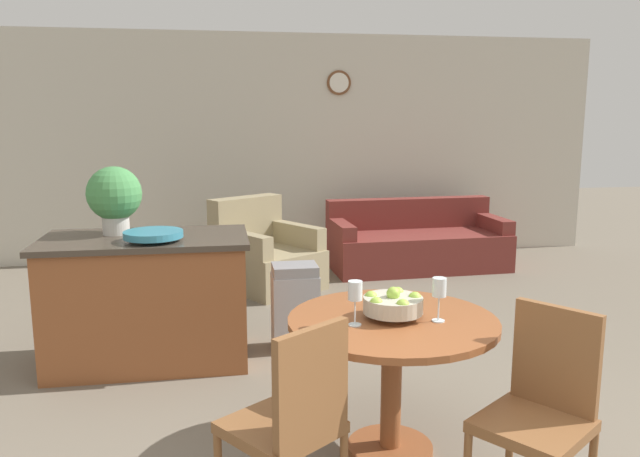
% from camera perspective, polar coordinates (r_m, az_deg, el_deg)
% --- Properties ---
extents(wall_back, '(8.00, 0.09, 2.70)m').
position_cam_1_polar(wall_back, '(7.65, -3.77, 7.39)').
color(wall_back, beige).
rests_on(wall_back, ground_plane).
extents(dining_table, '(1.06, 1.06, 0.73)m').
position_cam_1_polar(dining_table, '(3.25, 6.60, -10.90)').
color(dining_table, brown).
rests_on(dining_table, ground_plane).
extents(dining_chair_near_left, '(0.59, 0.59, 0.92)m').
position_cam_1_polar(dining_chair_near_left, '(2.71, -2.52, -16.79)').
color(dining_chair_near_left, brown).
rests_on(dining_chair_near_left, ground_plane).
extents(dining_chair_near_right, '(0.59, 0.59, 0.92)m').
position_cam_1_polar(dining_chair_near_right, '(2.97, 19.59, -14.87)').
color(dining_chair_near_right, brown).
rests_on(dining_chair_near_right, ground_plane).
extents(fruit_bowl, '(0.30, 0.30, 0.16)m').
position_cam_1_polar(fruit_bowl, '(3.17, 6.68, -6.87)').
color(fruit_bowl, '#B7B29E').
rests_on(fruit_bowl, dining_table).
extents(wine_glass_left, '(0.07, 0.07, 0.22)m').
position_cam_1_polar(wine_glass_left, '(3.02, 3.23, -5.87)').
color(wine_glass_left, silver).
rests_on(wine_glass_left, dining_table).
extents(wine_glass_right, '(0.07, 0.07, 0.22)m').
position_cam_1_polar(wine_glass_right, '(3.13, 10.85, -5.47)').
color(wine_glass_right, silver).
rests_on(wine_glass_right, dining_table).
extents(kitchen_island, '(1.41, 0.79, 0.91)m').
position_cam_1_polar(kitchen_island, '(4.59, -15.44, -6.27)').
color(kitchen_island, brown).
rests_on(kitchen_island, ground_plane).
extents(teal_bowl, '(0.39, 0.39, 0.07)m').
position_cam_1_polar(teal_bowl, '(4.31, -14.99, -0.54)').
color(teal_bowl, teal).
rests_on(teal_bowl, kitchen_island).
extents(potted_plant, '(0.38, 0.38, 0.48)m').
position_cam_1_polar(potted_plant, '(4.61, -18.29, 2.85)').
color(potted_plant, beige).
rests_on(potted_plant, kitchen_island).
extents(trash_bin, '(0.34, 0.27, 0.65)m').
position_cam_1_polar(trash_bin, '(4.72, -2.29, -7.17)').
color(trash_bin, '#9E9EA3').
rests_on(trash_bin, ground_plane).
extents(couch, '(2.02, 0.96, 0.77)m').
position_cam_1_polar(couch, '(7.27, 8.82, -1.45)').
color(couch, maroon).
rests_on(couch, ground_plane).
extents(armchair, '(1.20, 1.24, 0.90)m').
position_cam_1_polar(armchair, '(6.41, -5.09, -2.68)').
color(armchair, '#998966').
rests_on(armchair, ground_plane).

